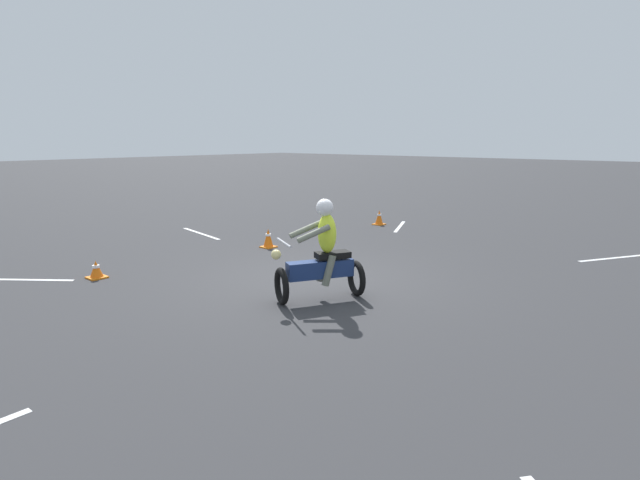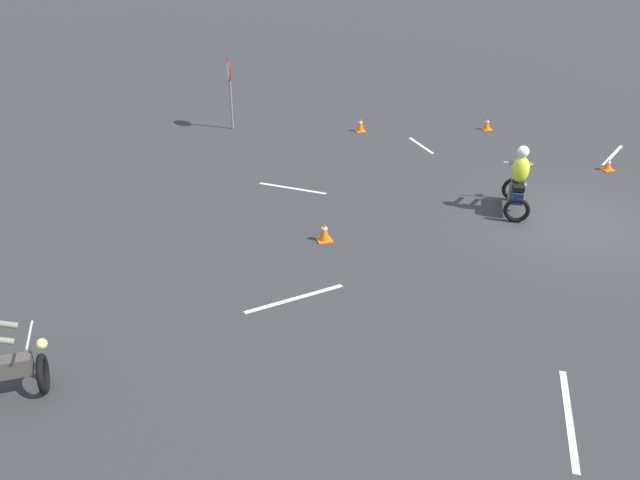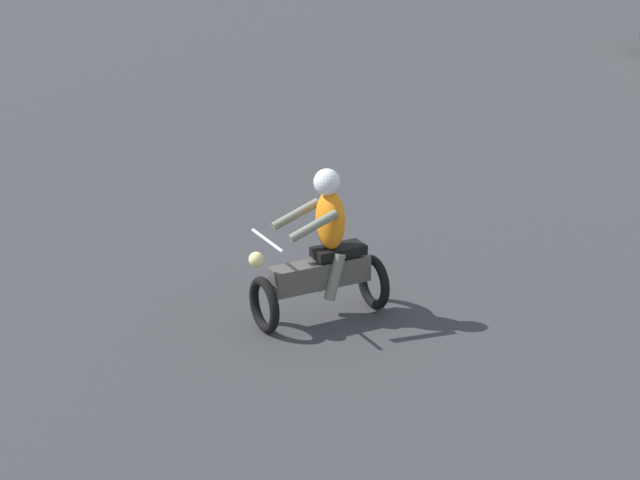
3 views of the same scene
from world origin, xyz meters
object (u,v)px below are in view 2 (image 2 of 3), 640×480
stop_sign (229,80)px  traffic_cone_far_right (360,125)px  traffic_cone_mid_center (324,232)px  traffic_cone_far_center (487,124)px  traffic_cone_near_left (608,165)px  motorcycle_rider_foreground (518,183)px

stop_sign → traffic_cone_far_right: 4.55m
traffic_cone_mid_center → traffic_cone_far_right: traffic_cone_far_right is taller
traffic_cone_far_center → traffic_cone_far_right: bearing=76.3°
traffic_cone_near_left → traffic_cone_mid_center: size_ratio=0.77×
stop_sign → traffic_cone_far_center: size_ratio=5.68×
stop_sign → traffic_cone_near_left: (-6.95, -9.49, -1.47)m
traffic_cone_mid_center → traffic_cone_far_right: bearing=-25.1°
traffic_cone_far_right → stop_sign: bearing=69.4°
motorcycle_rider_foreground → traffic_cone_mid_center: motorcycle_rider_foreground is taller
motorcycle_rider_foreground → traffic_cone_mid_center: 4.86m
motorcycle_rider_foreground → traffic_cone_far_right: size_ratio=3.62×
traffic_cone_near_left → traffic_cone_far_center: 4.60m
traffic_cone_mid_center → traffic_cone_near_left: bearing=-77.5°
motorcycle_rider_foreground → traffic_cone_far_right: 7.35m
traffic_cone_far_right → traffic_cone_far_center: size_ratio=1.13×
stop_sign → traffic_cone_far_right: bearing=-110.6°
traffic_cone_far_center → traffic_cone_mid_center: bearing=130.0°
stop_sign → traffic_cone_mid_center: stop_sign is taller
stop_sign → traffic_cone_far_center: bearing=-107.1°
stop_sign → traffic_cone_far_center: (-2.53, -8.21, -1.44)m
motorcycle_rider_foreground → traffic_cone_far_center: (6.19, -2.80, -0.53)m
traffic_cone_mid_center → traffic_cone_far_right: (7.41, -3.47, 0.01)m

